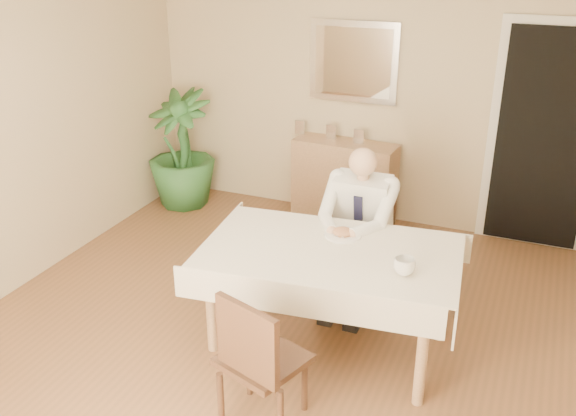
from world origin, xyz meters
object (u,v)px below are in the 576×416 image
at_px(dining_table, 330,261).
at_px(potted_palm, 181,149).
at_px(coffee_mug, 404,266).
at_px(chair_far, 366,232).
at_px(sideboard, 344,181).
at_px(chair_near, 257,357).
at_px(seated_man, 356,223).

height_order(dining_table, potted_palm, potted_palm).
distance_m(dining_table, coffee_mug, 0.56).
xyz_separation_m(chair_far, sideboard, (-0.57, 1.20, -0.08)).
bearing_deg(chair_far, chair_near, -85.70).
bearing_deg(chair_near, coffee_mug, 72.11).
relative_size(dining_table, potted_palm, 1.49).
relative_size(dining_table, chair_far, 2.09).
relative_size(coffee_mug, potted_palm, 0.11).
height_order(seated_man, coffee_mug, seated_man).
xyz_separation_m(seated_man, coffee_mug, (0.52, -0.73, 0.11)).
relative_size(sideboard, potted_palm, 0.83).
relative_size(seated_man, coffee_mug, 9.22).
height_order(sideboard, potted_palm, potted_palm).
xyz_separation_m(chair_near, coffee_mug, (0.62, 0.82, 0.29)).
relative_size(chair_far, potted_palm, 0.71).
bearing_deg(coffee_mug, seated_man, 125.76).
distance_m(dining_table, chair_near, 0.98).
height_order(chair_near, potted_palm, potted_palm).
distance_m(chair_near, seated_man, 1.56).
bearing_deg(chair_far, potted_palm, 165.16).
bearing_deg(potted_palm, coffee_mug, -34.79).
relative_size(coffee_mug, sideboard, 0.13).
relative_size(chair_far, chair_near, 0.95).
distance_m(seated_man, coffee_mug, 0.90).
bearing_deg(seated_man, sideboard, 110.95).
height_order(seated_man, sideboard, seated_man).
height_order(coffee_mug, potted_palm, potted_palm).
distance_m(coffee_mug, potted_palm, 3.38).
xyz_separation_m(dining_table, sideboard, (-0.57, 2.08, -0.26)).
relative_size(seated_man, sideboard, 1.23).
xyz_separation_m(chair_far, seated_man, (-0.00, -0.28, 0.20)).
bearing_deg(chair_far, coffee_mug, -55.37).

